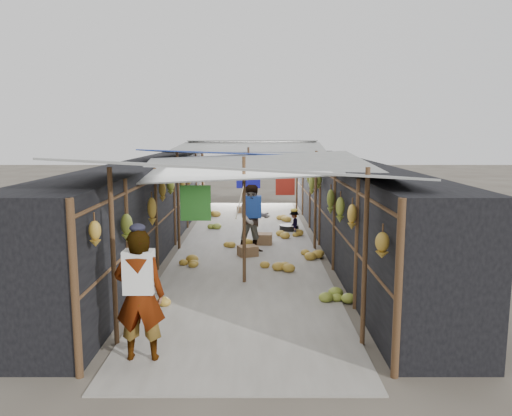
{
  "coord_description": "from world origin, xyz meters",
  "views": [
    {
      "loc": [
        0.24,
        -6.93,
        3.09
      ],
      "look_at": [
        0.24,
        5.05,
        1.25
      ],
      "focal_mm": 35.0,
      "sensor_mm": 36.0,
      "label": 1
    }
  ],
  "objects_px": {
    "crate_near": "(248,251)",
    "black_basin": "(289,228)",
    "vendor_elderly": "(140,295)",
    "vendor_seated": "(294,224)",
    "shopper_blue": "(253,219)"
  },
  "relations": [
    {
      "from": "black_basin",
      "to": "vendor_elderly",
      "type": "distance_m",
      "value": 9.4
    },
    {
      "from": "shopper_blue",
      "to": "vendor_elderly",
      "type": "bearing_deg",
      "value": -116.32
    },
    {
      "from": "vendor_seated",
      "to": "crate_near",
      "type": "bearing_deg",
      "value": -35.1
    },
    {
      "from": "crate_near",
      "to": "vendor_seated",
      "type": "relative_size",
      "value": 0.58
    },
    {
      "from": "vendor_elderly",
      "to": "crate_near",
      "type": "bearing_deg",
      "value": -105.06
    },
    {
      "from": "shopper_blue",
      "to": "vendor_seated",
      "type": "xyz_separation_m",
      "value": [
        1.19,
        1.94,
        -0.49
      ]
    },
    {
      "from": "crate_near",
      "to": "black_basin",
      "type": "height_order",
      "value": "crate_near"
    },
    {
      "from": "black_basin",
      "to": "vendor_elderly",
      "type": "height_order",
      "value": "vendor_elderly"
    },
    {
      "from": "crate_near",
      "to": "black_basin",
      "type": "bearing_deg",
      "value": 47.99
    },
    {
      "from": "crate_near",
      "to": "vendor_seated",
      "type": "xyz_separation_m",
      "value": [
        1.33,
        2.38,
        0.26
      ]
    },
    {
      "from": "crate_near",
      "to": "black_basin",
      "type": "xyz_separation_m",
      "value": [
        1.25,
        3.3,
        -0.05
      ]
    },
    {
      "from": "crate_near",
      "to": "vendor_seated",
      "type": "distance_m",
      "value": 2.74
    },
    {
      "from": "crate_near",
      "to": "vendor_elderly",
      "type": "xyz_separation_m",
      "value": [
        -1.35,
        -5.69,
        0.78
      ]
    },
    {
      "from": "crate_near",
      "to": "shopper_blue",
      "type": "xyz_separation_m",
      "value": [
        0.14,
        0.44,
        0.74
      ]
    },
    {
      "from": "vendor_seated",
      "to": "vendor_elderly",
      "type": "bearing_deg",
      "value": -24.28
    }
  ]
}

